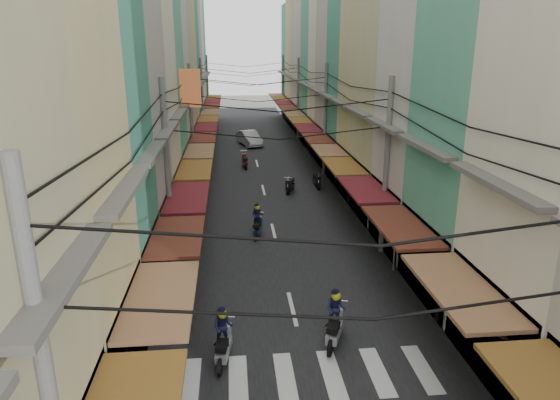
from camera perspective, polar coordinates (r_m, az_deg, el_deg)
ground at (r=20.88m, az=0.72°, el=-9.63°), size 160.00×160.00×0.00m
road at (r=39.69m, az=-2.49°, el=3.55°), size 10.00×80.00×0.02m
sidewalk_left at (r=39.87m, az=-11.88°, el=3.29°), size 3.00×80.00×0.06m
sidewalk_right at (r=40.55m, az=6.73°, el=3.78°), size 3.00×80.00×0.06m
crosswalk at (r=15.80m, az=3.29°, el=-19.41°), size 7.55×2.40×0.01m
building_row_left at (r=35.52m, az=-15.84°, el=17.24°), size 7.80×67.67×23.70m
building_row_right at (r=36.34m, az=10.79°, el=16.98°), size 7.80×68.98×22.59m
utility_poles at (r=33.68m, az=-2.14°, el=12.44°), size 10.20×66.13×8.20m
white_car at (r=49.28m, az=-3.48°, el=6.25°), size 5.31×3.24×1.75m
bicycle at (r=24.89m, az=16.70°, el=-5.79°), size 1.66×1.13×1.07m
moving_scooters at (r=24.47m, az=-0.45°, el=-4.03°), size 6.66×27.47×1.97m
parked_scooters at (r=19.18m, az=15.40°, el=-11.37°), size 13.28×13.45×0.95m
pedestrians at (r=20.88m, az=-12.20°, el=-7.11°), size 12.52×20.10×2.00m
market_umbrella at (r=15.77m, az=25.42°, el=-11.35°), size 2.52×2.52×2.66m
traffic_sign at (r=21.82m, az=13.09°, el=-3.18°), size 0.10×0.60×2.75m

